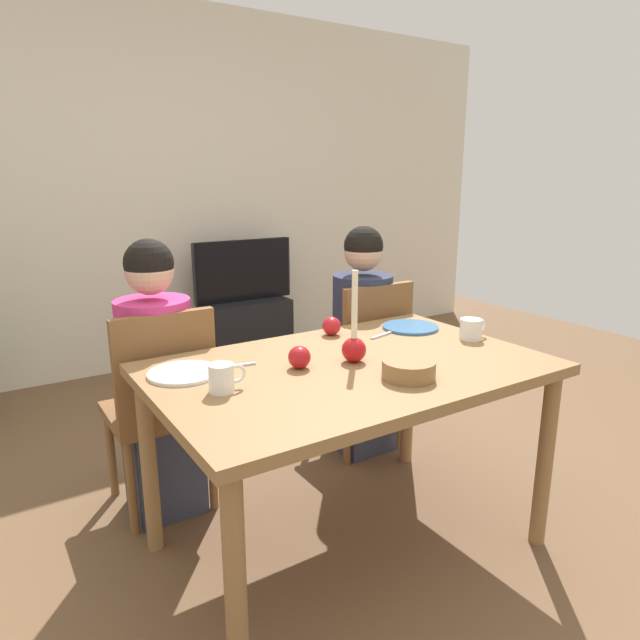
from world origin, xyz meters
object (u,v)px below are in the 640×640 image
at_px(dining_table, 350,386).
at_px(candle_centerpiece, 354,344).
at_px(person_left_child, 158,385).
at_px(mug_right, 471,329).
at_px(apple_by_left_plate, 332,326).
at_px(mug_left, 222,378).
at_px(tv_stand, 245,330).
at_px(plate_left, 184,373).
at_px(tv, 243,270).
at_px(chair_right, 365,357).
at_px(bowl_walnuts, 409,369).
at_px(person_right_child, 362,345).
at_px(plate_right, 410,327).
at_px(chair_left, 162,400).
at_px(apple_near_candle, 299,357).

distance_m(dining_table, candle_centerpiece, 0.15).
distance_m(person_left_child, mug_right, 1.32).
bearing_deg(apple_by_left_plate, mug_left, -151.49).
bearing_deg(tv_stand, candle_centerpiece, -105.34).
bearing_deg(plate_left, mug_right, -11.25).
relative_size(tv, mug_left, 6.39).
height_order(chair_right, bowl_walnuts, chair_right).
height_order(person_left_child, person_right_child, same).
distance_m(chair_right, bowl_walnuts, 0.98).
height_order(plate_right, apple_by_left_plate, apple_by_left_plate).
relative_size(dining_table, tv, 1.77).
xyz_separation_m(tv_stand, tv, (0.00, 0.00, 0.47)).
distance_m(person_right_child, mug_right, 0.69).
distance_m(chair_left, apple_near_candle, 0.70).
xyz_separation_m(dining_table, chair_left, (-0.51, 0.61, -0.15)).
distance_m(tv_stand, apple_by_left_plate, 2.09).
bearing_deg(plate_left, mug_left, -76.50).
distance_m(chair_left, tv_stand, 2.07).
relative_size(dining_table, mug_right, 10.51).
relative_size(person_right_child, mug_right, 8.80).
bearing_deg(bowl_walnuts, apple_near_candle, 132.13).
height_order(chair_right, mug_left, chair_right).
relative_size(chair_right, tv_stand, 1.41).
height_order(person_left_child, bowl_walnuts, person_left_child).
xyz_separation_m(person_left_child, tv, (1.17, 1.66, 0.14)).
bearing_deg(bowl_walnuts, dining_table, 109.80).
bearing_deg(apple_by_left_plate, person_left_child, 156.63).
bearing_deg(apple_by_left_plate, bowl_walnuts, -97.43).
bearing_deg(candle_centerpiece, plate_right, 26.03).
height_order(chair_left, mug_right, chair_left).
xyz_separation_m(chair_right, tv, (0.12, 1.69, 0.20)).
bearing_deg(bowl_walnuts, tv, 77.20).
xyz_separation_m(dining_table, apple_by_left_plate, (0.16, 0.35, 0.12)).
relative_size(tv, mug_right, 5.93).
distance_m(chair_left, apple_by_left_plate, 0.77).
relative_size(chair_right, candle_centerpiece, 2.68).
bearing_deg(mug_left, bowl_walnuts, -21.40).
bearing_deg(dining_table, mug_left, 179.94).
distance_m(chair_left, person_right_child, 1.05).
bearing_deg(candle_centerpiece, tv_stand, 74.66).
xyz_separation_m(tv, plate_right, (-0.15, -2.05, 0.05)).
bearing_deg(person_left_child, plate_left, -93.77).
xyz_separation_m(dining_table, candle_centerpiece, (0.03, 0.01, 0.15)).
height_order(person_left_child, mug_left, person_left_child).
xyz_separation_m(dining_table, apple_near_candle, (-0.18, 0.06, 0.12)).
height_order(tv_stand, plate_left, plate_left).
height_order(chair_right, person_left_child, person_left_child).
distance_m(dining_table, mug_right, 0.62).
bearing_deg(candle_centerpiece, chair_left, 132.31).
distance_m(plate_right, bowl_walnuts, 0.64).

